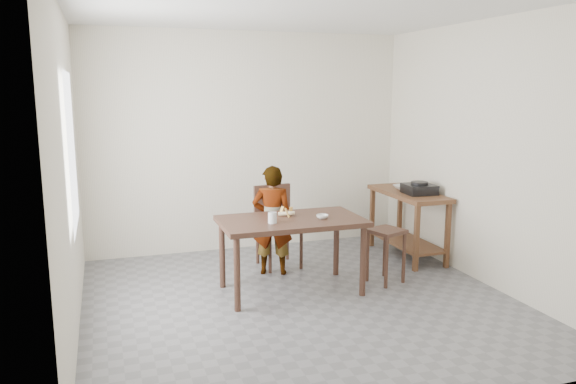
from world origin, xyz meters
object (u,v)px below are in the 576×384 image
object	(u,v)px
stool	(386,256)
dining_table	(291,255)
prep_counter	(407,224)
dining_chair	(279,227)
child	(272,220)

from	to	relation	value
stool	dining_table	bearing A→B (deg)	177.32
dining_table	prep_counter	world-z (taller)	prep_counter
dining_table	stool	distance (m)	1.03
dining_chair	stool	bearing A→B (deg)	-49.83
prep_counter	dining_chair	bearing A→B (deg)	175.71
prep_counter	dining_chair	distance (m)	1.59
dining_table	dining_chair	bearing A→B (deg)	80.93
prep_counter	child	xyz separation A→B (m)	(-1.74, -0.11, 0.20)
prep_counter	dining_chair	size ratio (longest dim) A/B	1.31
dining_table	dining_chair	distance (m)	0.83
dining_chair	stool	xyz separation A→B (m)	(0.90, -0.87, -0.17)
dining_table	dining_chair	xyz separation A→B (m)	(0.13, 0.82, 0.08)
child	dining_chair	bearing A→B (deg)	-102.82
dining_table	child	xyz separation A→B (m)	(-0.02, 0.59, 0.23)
child	stool	world-z (taller)	child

